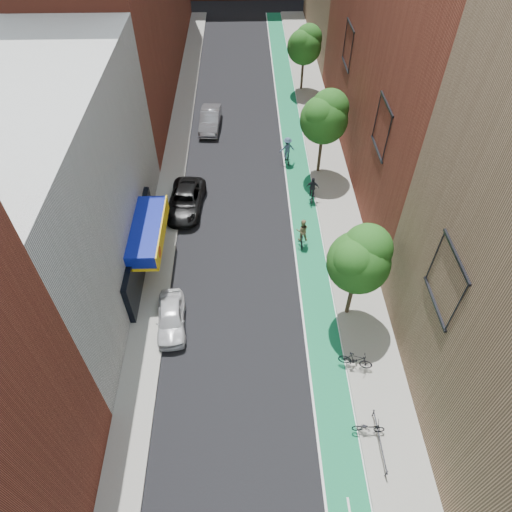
{
  "coord_description": "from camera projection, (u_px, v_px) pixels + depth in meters",
  "views": [
    {
      "loc": [
        -0.19,
        -6.0,
        21.83
      ],
      "look_at": [
        0.35,
        13.35,
        1.5
      ],
      "focal_mm": 32.0,
      "sensor_mm": 36.0,
      "label": 1
    }
  ],
  "objects": [
    {
      "name": "tree_near",
      "position": [
        360.0,
        258.0,
        23.59
      ],
      "size": [
        3.4,
        3.36,
        6.42
      ],
      "color": "#332619",
      "rests_on": "ground"
    },
    {
      "name": "sidewalk_left",
      "position": [
        175.0,
        159.0,
        37.7
      ],
      "size": [
        2.0,
        68.0,
        0.15
      ],
      "primitive_type": "cube",
      "color": "gray",
      "rests_on": "ground"
    },
    {
      "name": "building_right_mid_red",
      "position": [
        427.0,
        15.0,
        30.13
      ],
      "size": [
        8.0,
        28.0,
        22.0
      ],
      "primitive_type": "cube",
      "color": "maroon",
      "rests_on": "ground"
    },
    {
      "name": "parked_car_silver",
      "position": [
        210.0,
        120.0,
        40.67
      ],
      "size": [
        1.91,
        4.82,
        1.56
      ],
      "primitive_type": "imported",
      "rotation": [
        0.0,
        0.0,
        -0.06
      ],
      "color": "gray",
      "rests_on": "ground"
    },
    {
      "name": "cyclist_lane_near",
      "position": [
        302.0,
        234.0,
        30.3
      ],
      "size": [
        0.84,
        1.6,
        2.06
      ],
      "rotation": [
        0.0,
        0.0,
        3.13
      ],
      "color": "black",
      "rests_on": "ground"
    },
    {
      "name": "parked_car_white",
      "position": [
        171.0,
        318.0,
        25.87
      ],
      "size": [
        1.92,
        4.05,
        1.34
      ],
      "primitive_type": "imported",
      "rotation": [
        0.0,
        0.0,
        0.09
      ],
      "color": "silver",
      "rests_on": "ground"
    },
    {
      "name": "parked_bike_far",
      "position": [
        369.0,
        427.0,
        21.62
      ],
      "size": [
        1.6,
        0.67,
        0.82
      ],
      "primitive_type": "imported",
      "rotation": [
        0.0,
        0.0,
        1.49
      ],
      "color": "black",
      "rests_on": "sidewalk_right"
    },
    {
      "name": "bike_lane",
      "position": [
        296.0,
        158.0,
        37.94
      ],
      "size": [
        2.0,
        68.0,
        0.01
      ],
      "primitive_type": "cube",
      "color": "#136D46",
      "rests_on": "ground"
    },
    {
      "name": "tree_far",
      "position": [
        305.0,
        44.0,
        43.01
      ],
      "size": [
        3.3,
        3.25,
        6.21
      ],
      "color": "#332619",
      "rests_on": "ground"
    },
    {
      "name": "building_left_white",
      "position": [
        50.0,
        195.0,
        25.04
      ],
      "size": [
        8.0,
        20.0,
        12.0
      ],
      "primitive_type": "cube",
      "color": "silver",
      "rests_on": "ground"
    },
    {
      "name": "sidewalk_right",
      "position": [
        326.0,
        156.0,
        37.94
      ],
      "size": [
        3.0,
        68.0,
        0.15
      ],
      "primitive_type": "cube",
      "color": "gray",
      "rests_on": "ground"
    },
    {
      "name": "parked_car_black",
      "position": [
        185.0,
        201.0,
        32.95
      ],
      "size": [
        2.9,
        5.42,
        1.45
      ],
      "primitive_type": "imported",
      "rotation": [
        0.0,
        0.0,
        -0.1
      ],
      "color": "black",
      "rests_on": "ground"
    },
    {
      "name": "ground",
      "position": [
        257.0,
        500.0,
        19.95
      ],
      "size": [
        160.0,
        160.0,
        0.0
      ],
      "primitive_type": "plane",
      "color": "black",
      "rests_on": "ground"
    },
    {
      "name": "tree_mid",
      "position": [
        325.0,
        116.0,
        33.07
      ],
      "size": [
        3.55,
        3.53,
        6.74
      ],
      "color": "#332619",
      "rests_on": "ground"
    },
    {
      "name": "cyclist_lane_far",
      "position": [
        287.0,
        151.0,
        36.77
      ],
      "size": [
        1.34,
        1.58,
        2.23
      ],
      "rotation": [
        0.0,
        0.0,
        3.36
      ],
      "color": "black",
      "rests_on": "ground"
    },
    {
      "name": "cyclist_lane_mid",
      "position": [
        312.0,
        192.0,
        33.61
      ],
      "size": [
        1.0,
        1.71,
        1.95
      ],
      "rotation": [
        0.0,
        0.0,
        2.94
      ],
      "color": "black",
      "rests_on": "ground"
    },
    {
      "name": "parked_bike_mid",
      "position": [
        356.0,
        360.0,
        23.96
      ],
      "size": [
        1.89,
        1.04,
        1.09
      ],
      "primitive_type": "imported",
      "rotation": [
        0.0,
        0.0,
        1.26
      ],
      "color": "black",
      "rests_on": "sidewalk_right"
    }
  ]
}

